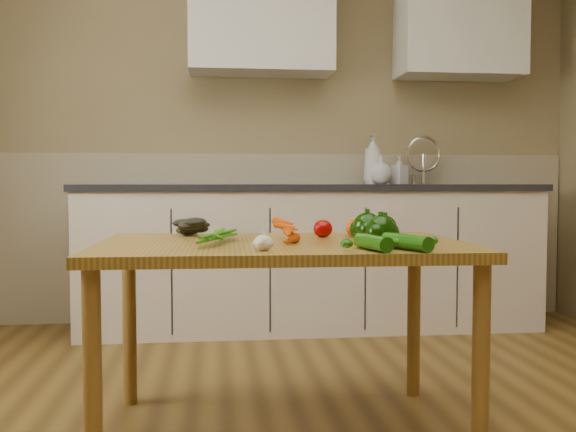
% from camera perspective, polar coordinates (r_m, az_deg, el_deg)
% --- Properties ---
extents(room, '(4.04, 5.04, 2.64)m').
position_cam_1_polar(room, '(2.01, 4.98, 12.62)').
color(room, brown).
rests_on(room, ground).
extents(counter_run, '(2.84, 0.64, 1.14)m').
position_cam_1_polar(counter_run, '(4.03, 2.19, -3.47)').
color(counter_run, beige).
rests_on(counter_run, ground).
extents(upper_cabinets, '(2.15, 0.35, 0.70)m').
position_cam_1_polar(upper_cabinets, '(4.31, 6.08, 16.93)').
color(upper_cabinets, silver).
rests_on(upper_cabinets, room).
extents(table, '(1.32, 0.86, 0.70)m').
position_cam_1_polar(table, '(2.31, -0.54, -4.24)').
color(table, olive).
rests_on(table, ground).
extents(soap_bottle_a, '(0.17, 0.17, 0.32)m').
position_cam_1_polar(soap_bottle_a, '(4.18, 7.58, 5.00)').
color(soap_bottle_a, silver).
rests_on(soap_bottle_a, counter_run).
extents(soap_bottle_b, '(0.11, 0.12, 0.18)m').
position_cam_1_polar(soap_bottle_b, '(4.24, 9.88, 4.04)').
color(soap_bottle_b, silver).
rests_on(soap_bottle_b, counter_run).
extents(soap_bottle_c, '(0.20, 0.20, 0.19)m').
position_cam_1_polar(soap_bottle_c, '(4.16, 8.22, 4.13)').
color(soap_bottle_c, silver).
rests_on(soap_bottle_c, counter_run).
extents(carrot_bunch, '(0.25, 0.19, 0.07)m').
position_cam_1_polar(carrot_bunch, '(2.28, -1.98, -1.55)').
color(carrot_bunch, '#CC4204').
rests_on(carrot_bunch, table).
extents(leafy_greens, '(0.19, 0.17, 0.09)m').
position_cam_1_polar(leafy_greens, '(2.58, -8.66, -0.75)').
color(leafy_greens, black).
rests_on(leafy_greens, table).
extents(garlic_bulb, '(0.06, 0.06, 0.05)m').
position_cam_1_polar(garlic_bulb, '(2.00, -2.22, -2.39)').
color(garlic_bulb, silver).
rests_on(garlic_bulb, table).
extents(pepper_a, '(0.11, 0.11, 0.11)m').
position_cam_1_polar(pepper_a, '(2.28, 7.06, -1.05)').
color(pepper_a, black).
rests_on(pepper_a, table).
extents(pepper_b, '(0.09, 0.09, 0.09)m').
position_cam_1_polar(pepper_b, '(2.41, 8.62, -1.06)').
color(pepper_b, black).
rests_on(pepper_b, table).
extents(pepper_c, '(0.10, 0.10, 0.10)m').
position_cam_1_polar(pepper_c, '(2.20, 8.23, -1.29)').
color(pepper_c, black).
rests_on(pepper_c, table).
extents(tomato_a, '(0.07, 0.07, 0.07)m').
position_cam_1_polar(tomato_a, '(2.49, 3.12, -1.13)').
color(tomato_a, '#8C0202').
rests_on(tomato_a, table).
extents(tomato_b, '(0.08, 0.08, 0.07)m').
position_cam_1_polar(tomato_b, '(2.50, 6.07, -1.07)').
color(tomato_b, '#B94604').
rests_on(tomato_b, table).
extents(tomato_c, '(0.08, 0.08, 0.07)m').
position_cam_1_polar(tomato_c, '(2.48, 7.98, -1.13)').
color(tomato_c, '#B94604').
rests_on(tomato_c, table).
extents(zucchini_a, '(0.12, 0.21, 0.05)m').
position_cam_1_polar(zucchini_a, '(2.06, 10.50, -2.29)').
color(zucchini_a, '#114807').
rests_on(zucchini_a, table).
extents(zucchini_b, '(0.09, 0.19, 0.05)m').
position_cam_1_polar(zucchini_b, '(2.02, 7.57, -2.36)').
color(zucchini_b, '#114807').
rests_on(zucchini_b, table).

